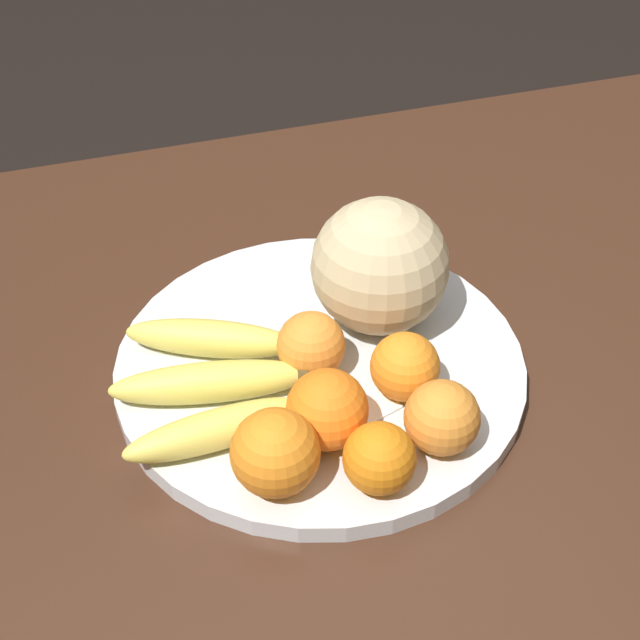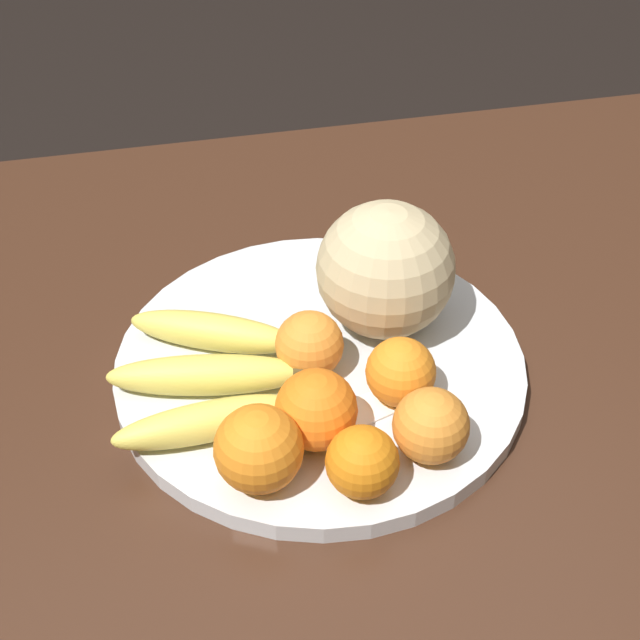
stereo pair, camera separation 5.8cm
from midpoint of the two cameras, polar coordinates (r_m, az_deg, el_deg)
name	(u,v)px [view 1 (the left image)]	position (r m, az deg, el deg)	size (l,w,h in m)	color
kitchen_table	(372,400)	(1.00, 1.69, -5.19)	(1.31, 0.88, 0.72)	#3D2316
fruit_bowl	(320,365)	(0.87, -1.91, -2.93)	(0.40, 0.40, 0.02)	silver
melon	(378,267)	(0.87, 1.84, 3.33)	(0.14, 0.14, 0.14)	#C6B284
banana_bunch	(215,381)	(0.83, -8.75, -3.96)	(0.20, 0.19, 0.04)	#473819
orange_front_left	(442,418)	(0.77, 5.68, -6.31)	(0.07, 0.07, 0.07)	orange
orange_front_right	(275,453)	(0.74, -5.16, -8.54)	(0.08, 0.08, 0.08)	orange
orange_mid_center	(327,410)	(0.77, -1.71, -5.82)	(0.07, 0.07, 0.07)	orange
orange_back_left	(405,367)	(0.81, 3.43, -3.07)	(0.06, 0.06, 0.06)	orange
orange_back_right	(311,345)	(0.83, -2.57, -1.69)	(0.07, 0.07, 0.07)	orange
orange_top_small	(379,458)	(0.74, 1.56, -8.92)	(0.06, 0.06, 0.06)	orange
produce_tag	(353,417)	(0.81, 0.08, -6.27)	(0.10, 0.06, 0.00)	white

